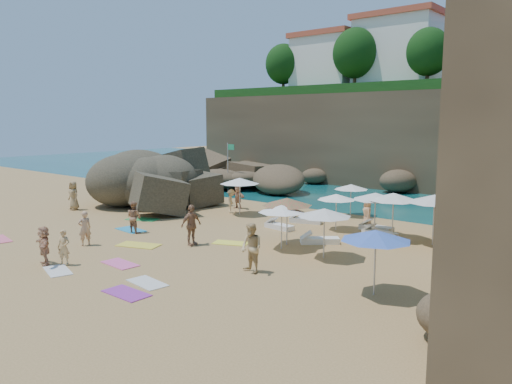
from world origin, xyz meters
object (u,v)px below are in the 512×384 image
Objects in this scene: rock_outcrop at (164,205)px; person_stand_3 at (191,225)px; parasol_1 at (435,199)px; person_stand_4 at (367,213)px; flag_pole at (229,161)px; parasol_0 at (240,181)px; person_stand_6 at (85,228)px; person_stand_5 at (238,197)px; person_stand_1 at (134,217)px; lounger_0 at (306,221)px; parasol_2 at (351,187)px; person_stand_2 at (231,201)px.

person_stand_3 is at bearing -33.52° from rock_outcrop.
person_stand_4 is (-4.04, 1.34, -1.37)m from parasol_1.
parasol_0 is (7.36, -6.94, -0.41)m from flag_pole.
person_stand_6 is (6.91, -17.14, -1.67)m from flag_pole.
parasol_1 reaches higher than person_stand_5.
rock_outcrop is 6.65m from parasol_0.
person_stand_5 is at bearing 135.16° from parasol_0.
parasol_1 is 1.52× the size of person_stand_1.
lounger_0 is at bearing 6.29° from rock_outcrop.
person_stand_5 is at bearing 153.33° from lounger_0.
person_stand_4 is 1.04× the size of person_stand_5.
person_stand_5 is 0.95× the size of person_stand_6.
rock_outcrop is 5.74× the size of person_stand_4.
rock_outcrop reaches higher than lounger_0.
person_stand_3 is at bearing -56.51° from person_stand_5.
person_stand_3 is (-2.14, -10.95, -0.81)m from parasol_2.
person_stand_2 is at bearing -46.22° from flag_pole.
parasol_0 is 8.01m from person_stand_4.
parasol_2 reaches higher than rock_outcrop.
person_stand_3 is 1.18× the size of person_stand_6.
person_stand_2 is at bearing -147.48° from parasol_2.
person_stand_3 is (-1.25, -7.53, 0.81)m from lounger_0.
person_stand_3 is 1.25× the size of person_stand_5.
person_stand_4 is (14.05, 2.21, 0.79)m from rock_outcrop.
parasol_0 reaches higher than person_stand_6.
person_stand_6 is (-0.45, -10.19, -1.26)m from parasol_0.
parasol_2 is 1.36× the size of person_stand_2.
lounger_0 is 3.45m from person_stand_4.
rock_outcrop reaches higher than person_stand_5.
lounger_0 is 1.14× the size of person_stand_4.
person_stand_2 is 10.21m from person_stand_6.
parasol_0 is 6.70m from parasol_2.
parasol_2 is at bearing -13.28° from flag_pole.
parasol_0 is 1.56× the size of person_stand_5.
parasol_2 is 1.26× the size of person_stand_6.
person_stand_6 is at bearing -92.50° from parasol_0.
person_stand_3 is (3.28, -7.02, -1.12)m from parasol_0.
parasol_1 is 14.69m from person_stand_1.
parasol_2 is at bearing 21.52° from rock_outcrop.
person_stand_2 is (-12.52, -0.17, -1.42)m from parasol_1.
flag_pole reaches higher than lounger_0.
person_stand_3 is at bearing 146.85° from person_stand_6.
parasol_2 is 1.13× the size of lounger_0.
person_stand_1 is 12.23m from person_stand_4.
parasol_2 is 3.50m from person_stand_4.
parasol_1 is 1.67× the size of person_stand_2.
person_stand_2 is at bearing 7.19° from rock_outcrop.
flag_pole is at bearing 8.57° from person_stand_2.
person_stand_3 is (4.00, -7.04, 0.20)m from person_stand_2.
rock_outcrop is 11.18m from person_stand_6.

